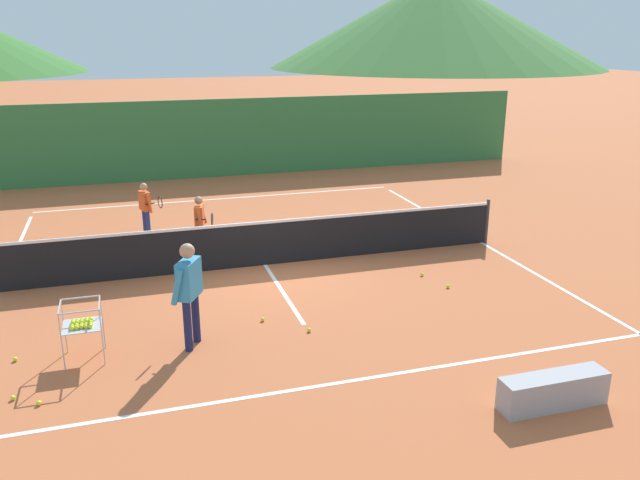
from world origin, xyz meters
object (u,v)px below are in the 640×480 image
(courtside_bench, at_px, (553,391))
(tennis_ball_5, at_px, (15,359))
(tennis_net, at_px, (264,243))
(ball_cart, at_px, (82,324))
(tennis_ball_4, at_px, (263,319))
(student_0, at_px, (146,204))
(tennis_ball_2, at_px, (309,330))
(tennis_ball_6, at_px, (422,274))
(tennis_ball_1, at_px, (39,403))
(student_1, at_px, (200,219))
(tennis_ball_3, at_px, (448,286))
(instructor, at_px, (189,285))
(tennis_ball_0, at_px, (13,398))

(courtside_bench, bearing_deg, tennis_ball_5, 153.91)
(tennis_net, relative_size, ball_cart, 11.93)
(courtside_bench, bearing_deg, tennis_ball_4, 129.97)
(student_0, xyz_separation_m, tennis_ball_4, (1.64, -5.63, -0.76))
(ball_cart, height_order, tennis_ball_5, ball_cart)
(tennis_ball_4, bearing_deg, courtside_bench, -50.03)
(ball_cart, xyz_separation_m, tennis_ball_2, (3.51, -0.12, -0.55))
(tennis_ball_6, bearing_deg, courtside_bench, -95.30)
(ball_cart, relative_size, tennis_ball_5, 13.22)
(tennis_ball_2, bearing_deg, tennis_ball_1, -165.16)
(ball_cart, xyz_separation_m, courtside_bench, (5.98, -3.21, -0.35))
(student_0, bearing_deg, student_1, -56.81)
(tennis_net, xyz_separation_m, tennis_ball_2, (0.01, -3.38, -0.47))
(tennis_net, xyz_separation_m, tennis_ball_1, (-4.05, -4.46, -0.47))
(tennis_net, bearing_deg, courtside_bench, -69.10)
(tennis_ball_1, distance_m, tennis_ball_2, 4.20)
(tennis_ball_1, height_order, tennis_ball_3, same)
(instructor, relative_size, student_0, 1.30)
(tennis_ball_1, bearing_deg, ball_cart, 65.26)
(student_1, relative_size, tennis_ball_5, 19.19)
(tennis_ball_4, relative_size, tennis_ball_6, 1.00)
(tennis_ball_6, bearing_deg, student_1, 145.96)
(ball_cart, height_order, tennis_ball_0, ball_cart)
(student_0, relative_size, student_1, 1.01)
(instructor, bearing_deg, tennis_ball_2, -2.20)
(tennis_ball_3, height_order, tennis_ball_6, same)
(tennis_net, bearing_deg, tennis_ball_1, -132.28)
(student_1, distance_m, courtside_bench, 8.51)
(tennis_ball_0, height_order, tennis_ball_2, same)
(tennis_ball_5, bearing_deg, instructor, -5.66)
(student_1, bearing_deg, ball_cart, -117.49)
(tennis_ball_4, xyz_separation_m, tennis_ball_5, (-3.88, -0.29, 0.00))
(student_0, xyz_separation_m, tennis_ball_1, (-1.77, -7.33, -0.76))
(tennis_ball_1, distance_m, tennis_ball_4, 3.81)
(student_1, bearing_deg, tennis_ball_1, -116.92)
(student_1, bearing_deg, tennis_net, -45.21)
(tennis_net, bearing_deg, tennis_ball_4, -103.15)
(tennis_ball_1, bearing_deg, tennis_ball_5, 108.33)
(ball_cart, bearing_deg, tennis_net, 42.98)
(tennis_net, bearing_deg, tennis_ball_6, -28.42)
(ball_cart, distance_m, tennis_ball_2, 3.56)
(tennis_net, height_order, student_0, student_0)
(student_1, bearing_deg, tennis_ball_4, -82.21)
(ball_cart, distance_m, courtside_bench, 6.79)
(tennis_ball_4, distance_m, tennis_ball_6, 3.76)
(tennis_ball_5, bearing_deg, tennis_ball_2, -4.21)
(tennis_ball_3, bearing_deg, student_1, 140.79)
(tennis_ball_2, bearing_deg, tennis_ball_0, -169.28)
(student_0, xyz_separation_m, tennis_ball_0, (-2.13, -7.09, -0.76))
(tennis_net, xyz_separation_m, tennis_ball_4, (-0.64, -2.76, -0.47))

